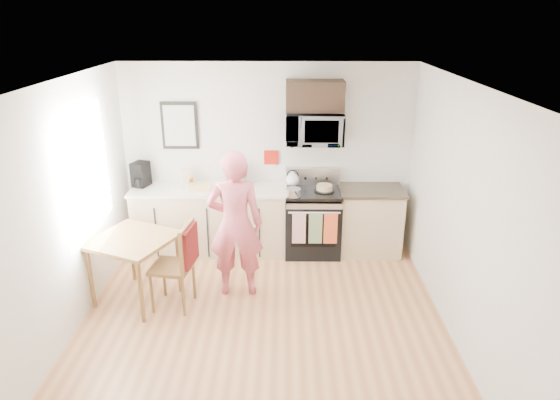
{
  "coord_description": "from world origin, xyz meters",
  "views": [
    {
      "loc": [
        0.24,
        -4.44,
        3.22
      ],
      "look_at": [
        0.18,
        1.0,
        1.15
      ],
      "focal_mm": 32.0,
      "sensor_mm": 36.0,
      "label": 1
    }
  ],
  "objects_px": {
    "person": "(235,224)",
    "dining_table": "(133,245)",
    "range": "(312,223)",
    "microwave": "(314,128)",
    "cake": "(324,188)",
    "chair": "(183,255)"
  },
  "relations": [
    {
      "from": "dining_table",
      "to": "cake",
      "type": "relative_size",
      "value": 3.68
    },
    {
      "from": "range",
      "to": "microwave",
      "type": "height_order",
      "value": "microwave"
    },
    {
      "from": "cake",
      "to": "dining_table",
      "type": "bearing_deg",
      "value": -150.96
    },
    {
      "from": "person",
      "to": "dining_table",
      "type": "height_order",
      "value": "person"
    },
    {
      "from": "chair",
      "to": "dining_table",
      "type": "bearing_deg",
      "value": 174.07
    },
    {
      "from": "microwave",
      "to": "dining_table",
      "type": "bearing_deg",
      "value": -146.81
    },
    {
      "from": "range",
      "to": "chair",
      "type": "distance_m",
      "value": 2.11
    },
    {
      "from": "microwave",
      "to": "dining_table",
      "type": "height_order",
      "value": "microwave"
    },
    {
      "from": "person",
      "to": "dining_table",
      "type": "bearing_deg",
      "value": 6.22
    },
    {
      "from": "person",
      "to": "dining_table",
      "type": "xyz_separation_m",
      "value": [
        -1.16,
        -0.19,
        -0.18
      ]
    },
    {
      "from": "range",
      "to": "dining_table",
      "type": "height_order",
      "value": "range"
    },
    {
      "from": "microwave",
      "to": "range",
      "type": "bearing_deg",
      "value": -89.94
    },
    {
      "from": "range",
      "to": "cake",
      "type": "xyz_separation_m",
      "value": [
        0.15,
        -0.02,
        0.53
      ]
    },
    {
      "from": "range",
      "to": "cake",
      "type": "distance_m",
      "value": 0.55
    },
    {
      "from": "person",
      "to": "cake",
      "type": "height_order",
      "value": "person"
    },
    {
      "from": "microwave",
      "to": "person",
      "type": "bearing_deg",
      "value": -128.71
    },
    {
      "from": "dining_table",
      "to": "chair",
      "type": "xyz_separation_m",
      "value": [
        0.6,
        -0.15,
        -0.04
      ]
    },
    {
      "from": "range",
      "to": "person",
      "type": "relative_size",
      "value": 0.65
    },
    {
      "from": "microwave",
      "to": "cake",
      "type": "relative_size",
      "value": 2.86
    },
    {
      "from": "person",
      "to": "dining_table",
      "type": "relative_size",
      "value": 1.83
    },
    {
      "from": "chair",
      "to": "cake",
      "type": "relative_size",
      "value": 3.91
    },
    {
      "from": "dining_table",
      "to": "cake",
      "type": "distance_m",
      "value": 2.61
    }
  ]
}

